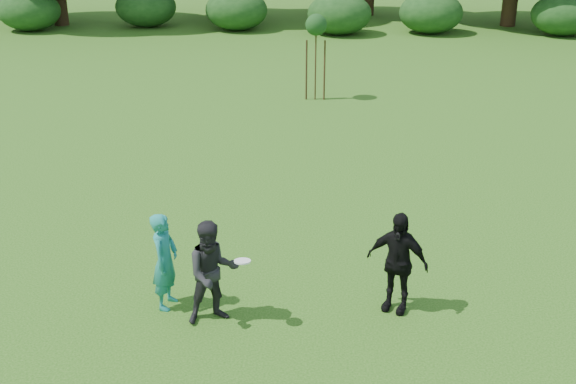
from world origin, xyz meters
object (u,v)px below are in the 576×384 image
player_teal (165,261)px  player_black (397,262)px  player_grey (212,272)px  sapling (316,27)px

player_teal → player_black: (3.89, 0.10, 0.04)m
player_grey → sapling: sapling is taller
player_grey → player_black: bearing=-11.7°
player_teal → sapling: 13.41m
player_teal → player_grey: 0.96m
sapling → player_grey: bearing=-96.0°
player_teal → player_grey: size_ratio=0.96×
player_grey → sapling: size_ratio=0.63×
player_grey → player_black: size_ratio=1.00×
player_teal → player_grey: (0.87, -0.41, 0.03)m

